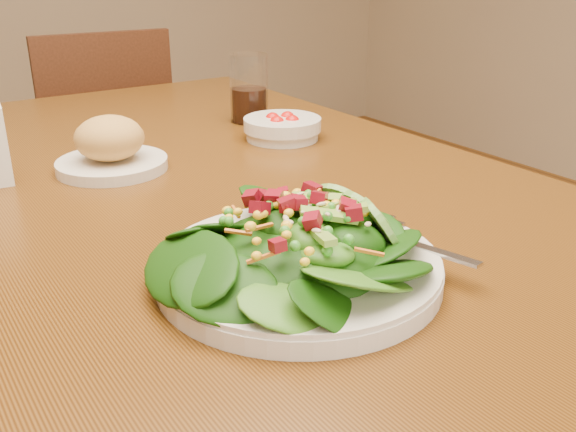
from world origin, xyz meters
name	(u,v)px	position (x,y,z in m)	size (l,w,h in m)	color
dining_table	(194,235)	(0.00, 0.00, 0.65)	(0.90, 1.40, 0.75)	#5C3711
chair_far	(105,163)	(0.19, 1.04, 0.46)	(0.43, 0.43, 0.86)	#482312
salad_plate	(307,248)	(-0.04, -0.37, 0.78)	(0.30, 0.30, 0.09)	silver
bread_plate	(111,148)	(-0.09, 0.09, 0.79)	(0.17, 0.17, 0.09)	silver
tomato_bowl	(282,128)	(0.23, 0.09, 0.77)	(0.14, 0.14, 0.05)	silver
drinking_glass	(249,93)	(0.25, 0.24, 0.81)	(0.08, 0.08, 0.13)	silver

